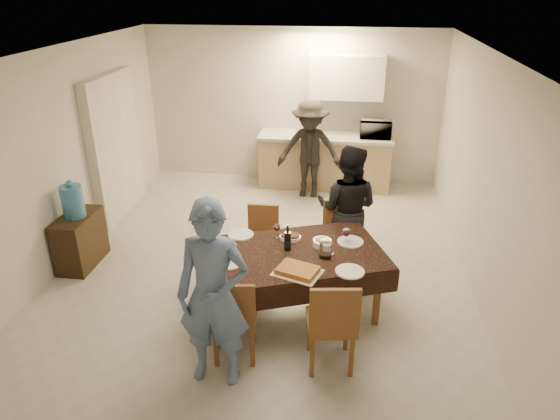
{
  "coord_description": "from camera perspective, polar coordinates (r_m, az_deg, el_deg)",
  "views": [
    {
      "loc": [
        0.94,
        -5.44,
        3.33
      ],
      "look_at": [
        0.24,
        -0.3,
        0.89
      ],
      "focal_mm": 32.0,
      "sensor_mm": 36.0,
      "label": 1
    }
  ],
  "objects": [
    {
      "name": "chair_far_left",
      "position": [
        5.93,
        -2.26,
        -3.25
      ],
      "size": [
        0.39,
        0.39,
        0.45
      ],
      "rotation": [
        0.0,
        0.0,
        3.17
      ],
      "color": "brown",
      "rests_on": "floor"
    },
    {
      "name": "microwave",
      "position": [
        8.45,
        10.88,
        9.07
      ],
      "size": [
        0.5,
        0.34,
        0.28
      ],
      "primitive_type": "imported",
      "rotation": [
        0.0,
        0.0,
        3.14
      ],
      "color": "white",
      "rests_on": "kitchen_worktop"
    },
    {
      "name": "dining_table",
      "position": [
        5.2,
        1.35,
        -5.2
      ],
      "size": [
        2.16,
        1.7,
        0.74
      ],
      "rotation": [
        0.0,
        0.0,
        0.36
      ],
      "color": "black",
      "rests_on": "floor"
    },
    {
      "name": "kitchen_worktop",
      "position": [
        8.48,
        5.21,
        8.34
      ],
      "size": [
        2.24,
        0.64,
        0.05
      ],
      "primitive_type": "cube",
      "color": "#B2B2AC",
      "rests_on": "kitchen_base_cabinet"
    },
    {
      "name": "plate_far_right",
      "position": [
        5.42,
        8.05,
        -3.61
      ],
      "size": [
        0.28,
        0.28,
        0.02
      ],
      "primitive_type": "cylinder",
      "color": "white",
      "rests_on": "dining_table"
    },
    {
      "name": "wine_bottle",
      "position": [
        5.16,
        0.88,
        -3.17
      ],
      "size": [
        0.07,
        0.07,
        0.29
      ],
      "primitive_type": null,
      "color": "black",
      "rests_on": "dining_table"
    },
    {
      "name": "wall_back",
      "position": [
        8.73,
        1.41,
        11.73
      ],
      "size": [
        5.0,
        0.02,
        2.6
      ],
      "primitive_type": "cube",
      "color": "beige",
      "rests_on": "floor"
    },
    {
      "name": "wall_front",
      "position": [
        3.31,
        -10.74,
        -13.24
      ],
      "size": [
        5.0,
        0.02,
        2.6
      ],
      "primitive_type": "cube",
      "color": "beige",
      "rests_on": "floor"
    },
    {
      "name": "wall_right",
      "position": [
        6.01,
        22.36,
        3.48
      ],
      "size": [
        0.02,
        6.0,
        2.6
      ],
      "primitive_type": "cube",
      "color": "beige",
      "rests_on": "floor"
    },
    {
      "name": "chair_far_right",
      "position": [
        5.82,
        6.5,
        -3.35
      ],
      "size": [
        0.48,
        0.48,
        0.5
      ],
      "rotation": [
        0.0,
        0.0,
        2.99
      ],
      "color": "brown",
      "rests_on": "floor"
    },
    {
      "name": "person_kitchen",
      "position": [
        8.09,
        3.41,
        6.92
      ],
      "size": [
        1.03,
        0.59,
        1.6
      ],
      "primitive_type": "imported",
      "color": "black",
      "rests_on": "floor"
    },
    {
      "name": "ceiling",
      "position": [
        5.56,
        -2.11,
        17.62
      ],
      "size": [
        5.0,
        6.0,
        0.02
      ],
      "primitive_type": "cube",
      "color": "white",
      "rests_on": "wall_back"
    },
    {
      "name": "chair_near_left",
      "position": [
        4.66,
        -5.5,
        -11.51
      ],
      "size": [
        0.47,
        0.47,
        0.49
      ],
      "rotation": [
        0.0,
        0.0,
        0.15
      ],
      "color": "brown",
      "rests_on": "floor"
    },
    {
      "name": "floor",
      "position": [
        6.45,
        -1.74,
        -5.95
      ],
      "size": [
        5.0,
        6.0,
        0.02
      ],
      "primitive_type": "cube",
      "color": "#B5B5B0",
      "rests_on": "ground"
    },
    {
      "name": "kitchen_base_cabinet",
      "position": [
        8.63,
        5.09,
        5.44
      ],
      "size": [
        2.2,
        0.6,
        0.86
      ],
      "primitive_type": "cube",
      "color": "tan",
      "rests_on": "floor"
    },
    {
      "name": "person_near",
      "position": [
        4.33,
        -7.61,
        -9.69
      ],
      "size": [
        0.64,
        0.42,
        1.75
      ],
      "primitive_type": "imported",
      "rotation": [
        0.0,
        0.0,
        -0.0
      ],
      "color": "#5973A3",
      "rests_on": "floor"
    },
    {
      "name": "wine_glass_c",
      "position": [
        5.42,
        -0.38,
        -2.34
      ],
      "size": [
        0.08,
        0.08,
        0.18
      ],
      "primitive_type": null,
      "color": "white",
      "rests_on": "dining_table"
    },
    {
      "name": "wine_glass_a",
      "position": [
        5.0,
        -5.27,
        -4.81
      ],
      "size": [
        0.09,
        0.09,
        0.21
      ],
      "primitive_type": null,
      "color": "white",
      "rests_on": "dining_table"
    },
    {
      "name": "stub_partition",
      "position": [
        7.78,
        -18.34,
        6.85
      ],
      "size": [
        0.15,
        1.4,
        2.1
      ],
      "primitive_type": "cube",
      "color": "silver",
      "rests_on": "floor"
    },
    {
      "name": "plate_near_right",
      "position": [
        4.9,
        7.99,
        -6.96
      ],
      "size": [
        0.28,
        0.28,
        0.02
      ],
      "primitive_type": "cylinder",
      "color": "white",
      "rests_on": "dining_table"
    },
    {
      "name": "mushroom_dish",
      "position": [
        5.42,
        1.16,
        -3.19
      ],
      "size": [
        0.21,
        0.21,
        0.04
      ],
      "primitive_type": "cylinder",
      "color": "white",
      "rests_on": "dining_table"
    },
    {
      "name": "console",
      "position": [
        6.73,
        -21.86,
        -3.23
      ],
      "size": [
        0.36,
        0.73,
        0.67
      ],
      "primitive_type": "cube",
      "color": "#312110",
      "rests_on": "floor"
    },
    {
      "name": "plate_far_left",
      "position": [
        5.52,
        -4.49,
        -2.82
      ],
      "size": [
        0.28,
        0.28,
        0.02
      ],
      "primitive_type": "cylinder",
      "color": "white",
      "rests_on": "dining_table"
    },
    {
      "name": "salad_bowl",
      "position": [
        5.3,
        4.81,
        -3.77
      ],
      "size": [
        0.19,
        0.19,
        0.07
      ],
      "primitive_type": "cylinder",
      "color": "white",
      "rests_on": "dining_table"
    },
    {
      "name": "wall_left",
      "position": [
        6.75,
        -23.45,
        5.55
      ],
      "size": [
        0.02,
        6.0,
        2.6
      ],
      "primitive_type": "cube",
      "color": "beige",
      "rests_on": "floor"
    },
    {
      "name": "upper_cabinet",
      "position": [
        8.39,
        7.64,
        14.81
      ],
      "size": [
        1.2,
        0.34,
        0.7
      ],
      "primitive_type": "cube",
      "color": "white",
      "rests_on": "wall_back"
    },
    {
      "name": "water_jug",
      "position": [
        6.51,
        -22.61,
        0.91
      ],
      "size": [
        0.26,
        0.26,
        0.39
      ],
      "primitive_type": "cylinder",
      "color": "#4390CD",
      "rests_on": "console"
    },
    {
      "name": "person_far",
      "position": [
        6.07,
        7.66,
        0.18
      ],
      "size": [
        0.87,
        0.74,
        1.58
      ],
      "primitive_type": "imported",
      "rotation": [
        0.0,
        0.0,
        2.94
      ],
      "color": "black",
      "rests_on": "floor"
    },
    {
      "name": "water_pitcher",
      "position": [
        5.07,
        5.24,
        -4.45
      ],
      "size": [
        0.13,
        0.13,
        0.19
      ],
      "primitive_type": "cylinder",
      "color": "white",
      "rests_on": "dining_table"
    },
    {
      "name": "wine_glass_b",
      "position": [
        5.33,
        7.57,
        -2.96
      ],
      "size": [
        0.09,
        0.09,
        0.2
      ],
      "primitive_type": null,
      "color": "white",
      "rests_on": "dining_table"
    },
    {
      "name": "chair_near_right",
      "position": [
        4.54,
        5.87,
        -12.15
      ],
      "size": [
        0.5,
        0.5,
        0.52
      ],
      "rotation": [
        0.0,
        0.0,
        0.15
      ],
      "color": "brown",
      "rests_on": "floor"
    },
    {
      "name": "savoury_tart",
      "position": [
        4.83,
        2.02,
        -6.91
      ],
      "size": [
        0.53,
        0.46,
        0.06
      ],
      "primitive_type": "cube",
      "rotation": [
        0.0,
        0.0,
        -0.34
      ],
      "color": "#AC7C32",
      "rests_on": "dining_table"
    },
    {
      "name": "plate_near_left",
      "position": [
        5.01,
        -5.91,
        -6.01
      ],
      "size": [
        0.28,
        0.28,
        0.02
      ],
      "primitive_type": "cylinder",
      "color": "white",
      "rests_on": "dining_table"
    }
  ]
}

